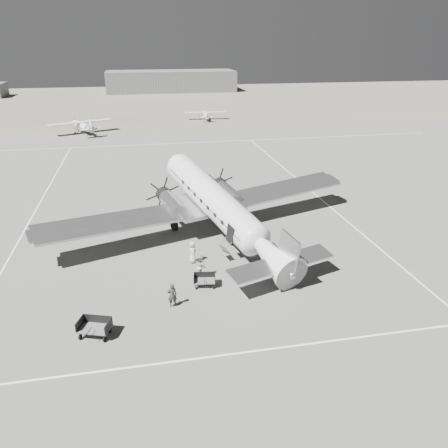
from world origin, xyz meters
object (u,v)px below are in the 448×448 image
(baggage_cart_far, at_px, (95,328))
(ramp_agent, at_px, (201,266))
(passenger, at_px, (193,252))
(light_plane_right, at_px, (205,115))
(ground_crew, at_px, (172,295))
(dc3_airliner, at_px, (219,208))
(baggage_cart_near, at_px, (205,280))
(hangar_main, at_px, (171,81))
(light_plane_left, at_px, (83,127))

(baggage_cart_far, relative_size, ramp_agent, 1.06)
(baggage_cart_far, distance_m, passenger, 10.55)
(light_plane_right, height_order, ramp_agent, light_plane_right)
(light_plane_right, xyz_separation_m, ground_crew, (-13.19, -70.74, -0.10))
(dc3_airliner, height_order, baggage_cart_far, dc3_airliner)
(baggage_cart_near, height_order, ground_crew, ground_crew)
(dc3_airliner, relative_size, ramp_agent, 16.54)
(dc3_airliner, xyz_separation_m, baggage_cart_near, (-2.53, -7.72, -2.42))
(hangar_main, relative_size, passenger, 23.61)
(light_plane_left, bearing_deg, ramp_agent, -101.14)
(light_plane_right, relative_size, ramp_agent, 4.95)
(hangar_main, height_order, ground_crew, hangar_main)
(hangar_main, bearing_deg, baggage_cart_near, -93.75)
(dc3_airliner, bearing_deg, baggage_cart_far, -147.52)
(hangar_main, bearing_deg, passenger, -94.03)
(ground_crew, relative_size, ramp_agent, 0.92)
(dc3_airliner, height_order, passenger, dc3_airliner)
(baggage_cart_near, bearing_deg, dc3_airliner, 80.34)
(dc3_airliner, xyz_separation_m, light_plane_left, (-16.32, 50.24, -1.64))
(ramp_agent, bearing_deg, light_plane_right, -20.29)
(light_plane_left, distance_m, ramp_agent, 58.33)
(ground_crew, bearing_deg, passenger, -113.95)
(light_plane_left, relative_size, ramp_agent, 6.52)
(hangar_main, height_order, baggage_cart_far, hangar_main)
(baggage_cart_far, bearing_deg, hangar_main, 102.64)
(baggage_cart_near, distance_m, passenger, 3.77)
(dc3_airliner, distance_m, baggage_cart_near, 8.47)
(light_plane_left, relative_size, baggage_cart_near, 7.37)
(baggage_cart_near, distance_m, ramp_agent, 1.35)
(light_plane_left, height_order, light_plane_right, light_plane_left)
(dc3_airliner, bearing_deg, passenger, -144.54)
(dc3_airliner, relative_size, light_plane_right, 3.34)
(light_plane_right, distance_m, baggage_cart_far, 75.14)
(dc3_airliner, distance_m, ground_crew, 11.18)
(dc3_airliner, bearing_deg, ramp_agent, -130.46)
(ramp_agent, distance_m, passenger, 2.48)
(dc3_airliner, relative_size, passenger, 16.96)
(light_plane_right, xyz_separation_m, ramp_agent, (-10.81, -67.37, -0.02))
(light_plane_left, height_order, ground_crew, light_plane_left)
(hangar_main, bearing_deg, baggage_cart_far, -96.75)
(ramp_agent, relative_size, passenger, 1.03)
(dc3_airliner, distance_m, light_plane_right, 61.51)
(hangar_main, distance_m, passenger, 123.12)
(light_plane_left, distance_m, passenger, 55.87)
(ramp_agent, bearing_deg, passenger, -4.07)
(light_plane_right, bearing_deg, ramp_agent, -95.70)
(dc3_airliner, xyz_separation_m, ramp_agent, (-2.58, -6.45, -1.96))
(light_plane_right, xyz_separation_m, baggage_cart_near, (-10.76, -68.64, -0.48))
(dc3_airliner, distance_m, ramp_agent, 7.22)
(baggage_cart_near, height_order, passenger, passenger)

